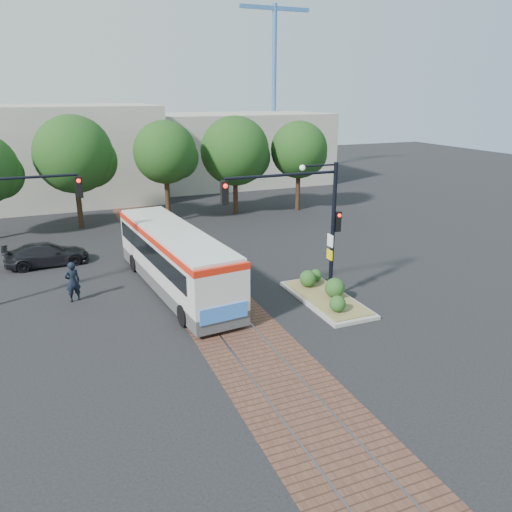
# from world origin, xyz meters

# --- Properties ---
(ground) EXTENTS (120.00, 120.00, 0.00)m
(ground) POSITION_xyz_m (0.00, 0.00, 0.00)
(ground) COLOR black
(ground) RESTS_ON ground
(trackbed) EXTENTS (3.60, 40.00, 0.02)m
(trackbed) POSITION_xyz_m (0.00, 4.00, 0.01)
(trackbed) COLOR brown
(trackbed) RESTS_ON ground
(tree_row) EXTENTS (26.40, 5.60, 7.67)m
(tree_row) POSITION_xyz_m (1.21, 16.42, 4.85)
(tree_row) COLOR #382314
(tree_row) RESTS_ON ground
(warehouses) EXTENTS (40.00, 13.00, 8.00)m
(warehouses) POSITION_xyz_m (-0.53, 28.75, 3.81)
(warehouses) COLOR #ADA899
(warehouses) RESTS_ON ground
(crane) EXTENTS (8.00, 0.50, 18.00)m
(crane) POSITION_xyz_m (18.00, 34.00, 10.88)
(crane) COLOR #3F72B2
(crane) RESTS_ON ground
(city_bus) EXTENTS (3.42, 11.15, 2.94)m
(city_bus) POSITION_xyz_m (-1.14, 3.02, 1.64)
(city_bus) COLOR #434345
(city_bus) RESTS_ON ground
(traffic_island) EXTENTS (2.20, 5.20, 1.13)m
(traffic_island) POSITION_xyz_m (4.82, -0.90, 0.33)
(traffic_island) COLOR gray
(traffic_island) RESTS_ON ground
(signal_pole_main) EXTENTS (5.49, 0.46, 6.00)m
(signal_pole_main) POSITION_xyz_m (3.86, -0.81, 4.16)
(signal_pole_main) COLOR black
(signal_pole_main) RESTS_ON ground
(officer) EXTENTS (0.77, 0.61, 1.86)m
(officer) POSITION_xyz_m (-5.75, 3.37, 0.93)
(officer) COLOR black
(officer) RESTS_ON ground
(parked_car) EXTENTS (4.42, 2.01, 1.25)m
(parked_car) POSITION_xyz_m (-6.80, 9.14, 0.63)
(parked_car) COLOR black
(parked_car) RESTS_ON ground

